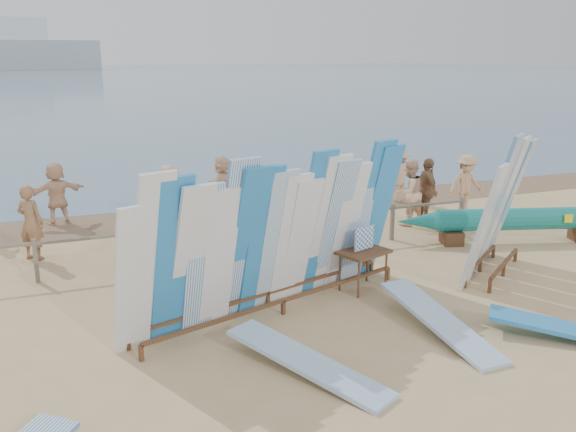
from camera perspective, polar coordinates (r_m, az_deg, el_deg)
name	(u,v)px	position (r m, az deg, el deg)	size (l,w,h in m)	color
ground	(280,311)	(10.86, -0.80, -8.84)	(160.00, 160.00, 0.00)	tan
ocean	(68,76)	(137.45, -19.90, 12.26)	(320.00, 240.00, 0.02)	slate
wet_sand_strip	(192,214)	(17.44, -8.95, 0.22)	(40.00, 2.60, 0.01)	#7D6046
distant_ship	(15,50)	(189.54, -24.21, 13.96)	(45.00, 8.00, 14.00)	#999EA3
fence	(232,231)	(13.34, -5.24, -1.44)	(12.08, 0.08, 0.90)	#7B705D
main_surfboard_rack	(275,240)	(10.44, -1.18, -2.29)	(5.64, 2.42, 2.86)	brown
side_surfboard_rack	(497,211)	(12.90, 18.98, 0.43)	(2.51, 2.14, 2.93)	brown
outrigger_canoe	(519,220)	(15.50, 20.78, -0.39)	(5.84, 2.14, 0.84)	brown
vendor_table	(363,269)	(11.74, 7.04, -4.92)	(1.11, 0.94, 1.24)	brown
flat_board_a	(307,372)	(8.93, 1.76, -14.42)	(0.56, 2.70, 0.07)	#8AB2DE
flat_board_b	(439,332)	(10.38, 13.93, -10.49)	(0.56, 2.70, 0.07)	#8AB2DE
beach_chair_left	(212,242)	(13.98, -7.15, -2.41)	(0.59, 0.61, 0.82)	red
beach_chair_right	(271,229)	(14.83, -1.63, -1.24)	(0.68, 0.69, 0.85)	red
stroller	(292,221)	(14.90, 0.38, -0.52)	(0.62, 0.81, 1.02)	red
beachgoer_2	(152,223)	(13.53, -12.61, -0.61)	(0.81, 0.39, 1.67)	beige
beachgoer_8	(409,193)	(16.20, 11.27, 2.15)	(0.85, 0.41, 1.74)	beige
beachgoer_3	(168,195)	(16.20, -11.12, 1.90)	(1.04, 0.43, 1.60)	tan
beachgoer_1	(31,223)	(14.35, -22.93, -0.57)	(0.61, 0.33, 1.67)	#8C6042
beachgoer_9	(399,176)	(18.76, 10.34, 3.72)	(1.04, 0.43, 1.61)	tan
beachgoer_10	(427,191)	(16.50, 12.88, 2.30)	(1.02, 0.44, 1.75)	#8C6042
beachgoer_4	(179,213)	(14.37, -10.20, 0.31)	(0.95, 0.41, 1.62)	#8C6042
beachgoer_11	(56,193)	(17.15, -20.85, 2.02)	(1.54, 0.50, 1.66)	beige
beachgoer_7	(323,192)	(16.15, 3.28, 2.27)	(0.62, 0.34, 1.69)	#8C6042
beachgoer_extra_0	(466,185)	(17.72, 16.32, 2.84)	(1.09, 0.45, 1.69)	tan
beachgoer_6	(272,210)	(14.22, -1.51, 0.60)	(0.84, 0.40, 1.72)	tan
beachgoer_5	(222,184)	(17.35, -6.20, 2.97)	(1.50, 0.48, 1.62)	beige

